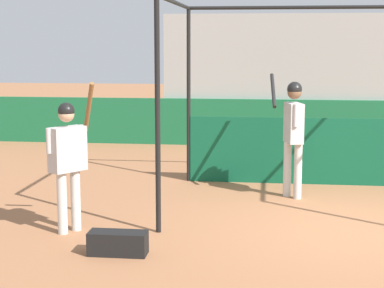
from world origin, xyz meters
TOP-DOWN VIEW (x-y plane):
  - ground_plane at (0.00, 0.00)m, footprint 60.00×60.00m
  - outfield_wall at (0.00, 7.07)m, footprint 24.00×0.12m
  - bleacher_section at (-0.00, 9.13)m, footprint 7.60×4.00m
  - batting_cage at (-0.61, 2.32)m, footprint 4.16×3.31m
  - player_batter at (-0.82, 1.85)m, footprint 0.56×0.81m
  - player_waiting at (-3.83, -0.46)m, footprint 0.60×0.80m
  - equipment_bag at (-2.98, -1.30)m, footprint 0.70×0.28m

SIDE VIEW (x-z plane):
  - ground_plane at x=0.00m, z-range 0.00..0.00m
  - equipment_bag at x=-2.98m, z-range 0.00..0.28m
  - outfield_wall at x=0.00m, z-range 0.00..1.14m
  - player_waiting at x=-3.83m, z-range 0.05..2.05m
  - player_batter at x=-0.82m, z-range 0.16..2.16m
  - batting_cage at x=-0.61m, z-range -0.31..2.83m
  - bleacher_section at x=0.00m, z-range -0.01..3.21m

